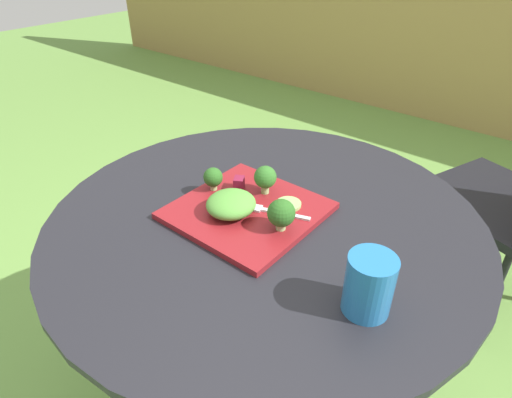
{
  "coord_description": "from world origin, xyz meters",
  "views": [
    {
      "loc": [
        0.48,
        -0.61,
        1.26
      ],
      "look_at": [
        -0.02,
        -0.01,
        0.75
      ],
      "focal_mm": 30.2,
      "sensor_mm": 36.0,
      "label": 1
    }
  ],
  "objects": [
    {
      "name": "broccoli_floret_0",
      "position": [
        -0.15,
        -0.01,
        0.76
      ],
      "size": [
        0.05,
        0.05,
        0.06
      ],
      "color": "#99B770",
      "rests_on": "salad_plate"
    },
    {
      "name": "beet_chunk_0",
      "position": [
        -0.1,
        0.03,
        0.74
      ],
      "size": [
        0.03,
        0.04,
        0.03
      ],
      "primitive_type": "cube",
      "rotation": [
        0.0,
        0.0,
        5.24
      ],
      "color": "maroon",
      "rests_on": "salad_plate"
    },
    {
      "name": "broccoli_floret_1",
      "position": [
        0.07,
        -0.03,
        0.76
      ],
      "size": [
        0.06,
        0.06,
        0.07
      ],
      "color": "#99B770",
      "rests_on": "salad_plate"
    },
    {
      "name": "patio_table",
      "position": [
        0.0,
        0.0,
        0.47
      ],
      "size": [
        0.95,
        0.95,
        0.71
      ],
      "color": "black",
      "rests_on": "ground_plane"
    },
    {
      "name": "lettuce_mound",
      "position": [
        -0.05,
        -0.05,
        0.75
      ],
      "size": [
        0.11,
        0.11,
        0.05
      ],
      "primitive_type": "ellipsoid",
      "color": "#519338",
      "rests_on": "salad_plate"
    },
    {
      "name": "drinking_glass",
      "position": [
        0.3,
        -0.11,
        0.76
      ],
      "size": [
        0.08,
        0.08,
        0.11
      ],
      "color": "#236BA8",
      "rests_on": "patio_table"
    },
    {
      "name": "fork",
      "position": [
        0.01,
        0.0,
        0.73
      ],
      "size": [
        0.15,
        0.07,
        0.0
      ],
      "color": "silver",
      "rests_on": "salad_plate"
    },
    {
      "name": "salad_plate",
      "position": [
        -0.03,
        -0.02,
        0.72
      ],
      "size": [
        0.3,
        0.3,
        0.01
      ],
      "primitive_type": "cube",
      "color": "maroon",
      "rests_on": "patio_table"
    },
    {
      "name": "broccoli_floret_2",
      "position": [
        -0.04,
        0.06,
        0.77
      ],
      "size": [
        0.05,
        0.05,
        0.07
      ],
      "color": "#99B770",
      "rests_on": "salad_plate"
    },
    {
      "name": "cucumber_slice_0",
      "position": [
        0.03,
        0.05,
        0.73
      ],
      "size": [
        0.06,
        0.06,
        0.01
      ],
      "primitive_type": "cylinder",
      "color": "#8EB766",
      "rests_on": "salad_plate"
    }
  ]
}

